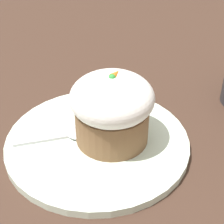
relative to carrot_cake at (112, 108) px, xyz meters
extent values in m
plane|color=#3D281E|center=(-0.01, 0.02, -0.06)|extent=(4.00, 4.00, 0.00)
cylinder|color=silver|center=(-0.01, 0.02, -0.05)|extent=(0.24, 0.24, 0.01)
cylinder|color=brown|center=(0.00, 0.00, -0.02)|extent=(0.09, 0.09, 0.05)
ellipsoid|color=white|center=(0.00, 0.00, 0.02)|extent=(0.10, 0.10, 0.06)
cone|color=orange|center=(0.01, 0.00, 0.04)|extent=(0.02, 0.01, 0.01)
sphere|color=green|center=(0.00, 0.00, 0.04)|extent=(0.01, 0.01, 0.01)
cube|color=silver|center=(-0.04, 0.08, -0.05)|extent=(0.06, 0.07, 0.00)
ellipsoid|color=silver|center=(-0.01, 0.04, -0.04)|extent=(0.05, 0.05, 0.01)
camera|label=1|loc=(-0.34, -0.16, 0.26)|focal=60.00mm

